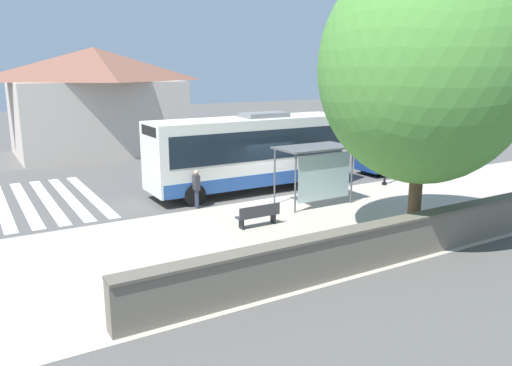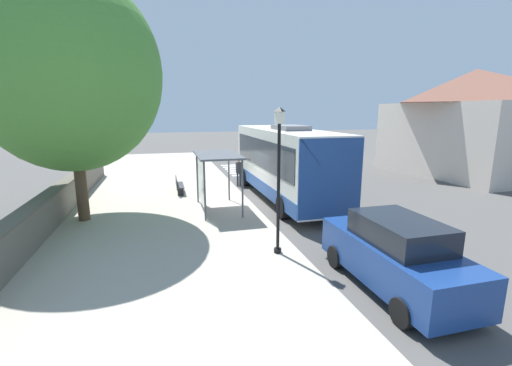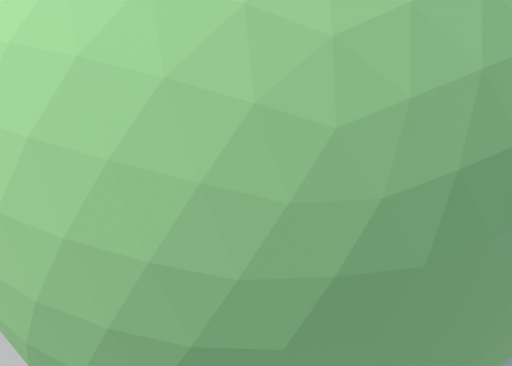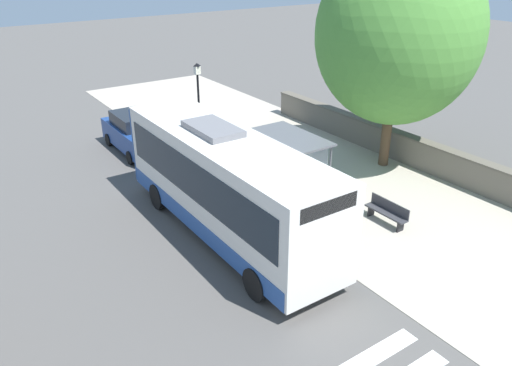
# 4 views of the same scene
# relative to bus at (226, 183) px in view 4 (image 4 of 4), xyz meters

# --- Properties ---
(ground_plane) EXTENTS (120.00, 120.00, 0.00)m
(ground_plane) POSITION_rel_bus_xyz_m (-1.82, -0.27, -1.97)
(ground_plane) COLOR #514F4C
(ground_plane) RESTS_ON ground
(sidewalk_plaza) EXTENTS (9.00, 44.00, 0.02)m
(sidewalk_plaza) POSITION_rel_bus_xyz_m (-6.32, -0.27, -1.96)
(sidewalk_plaza) COLOR #ADA393
(sidewalk_plaza) RESTS_ON ground
(stone_wall) EXTENTS (0.60, 20.00, 1.36)m
(stone_wall) POSITION_rel_bus_xyz_m (-10.37, -0.27, -1.28)
(stone_wall) COLOR #6B6356
(stone_wall) RESTS_ON ground
(bus) EXTENTS (2.68, 10.21, 3.82)m
(bus) POSITION_rel_bus_xyz_m (0.00, 0.00, 0.00)
(bus) COLOR silver
(bus) RESTS_ON ground
(bus_shelter) EXTENTS (1.89, 3.36, 2.60)m
(bus_shelter) POSITION_rel_bus_xyz_m (-3.78, -1.11, 0.21)
(bus_shelter) COLOR #515459
(bus_shelter) RESTS_ON ground
(pedestrian) EXTENTS (0.34, 0.22, 1.69)m
(pedestrian) POSITION_rel_bus_xyz_m (-1.59, 3.64, -0.98)
(pedestrian) COLOR #2D3347
(pedestrian) RESTS_ON ground
(bench) EXTENTS (0.40, 1.77, 0.88)m
(bench) POSITION_rel_bus_xyz_m (-5.22, 2.71, -1.49)
(bench) COLOR #333338
(bench) RESTS_ON ground
(street_lamp_near) EXTENTS (0.28, 0.28, 4.62)m
(street_lamp_near) POSITION_rel_bus_xyz_m (-2.56, -6.54, 0.76)
(street_lamp_near) COLOR black
(street_lamp_near) RESTS_ON ground
(shade_tree) EXTENTS (6.98, 6.98, 9.79)m
(shade_tree) POSITION_rel_bus_xyz_m (-9.29, -1.19, 3.98)
(shade_tree) COLOR brown
(shade_tree) RESTS_ON ground
(parked_car_behind_bus) EXTENTS (1.91, 4.52, 1.90)m
(parked_car_behind_bus) POSITION_rel_bus_xyz_m (-0.40, -9.43, -1.04)
(parked_car_behind_bus) COLOR navy
(parked_car_behind_bus) RESTS_ON ground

